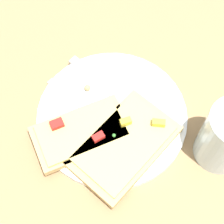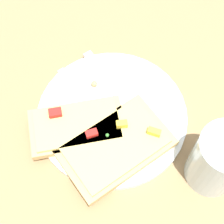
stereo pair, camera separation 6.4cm
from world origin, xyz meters
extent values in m
plane|color=#9E7A51|center=(0.00, 0.00, 0.00)|extent=(4.00, 4.00, 0.00)
cylinder|color=white|center=(0.00, 0.00, 0.01)|extent=(0.26, 0.26, 0.01)
cube|color=silver|center=(0.05, -0.04, 0.01)|extent=(0.08, 0.12, 0.01)
cube|color=silver|center=(0.00, 0.04, 0.01)|extent=(0.05, 0.06, 0.01)
cube|color=silver|center=(-0.01, 0.08, 0.01)|extent=(0.02, 0.03, 0.00)
cube|color=silver|center=(-0.01, 0.08, 0.01)|extent=(0.02, 0.03, 0.00)
cube|color=silver|center=(-0.02, 0.07, 0.01)|extent=(0.02, 0.03, 0.00)
cube|color=silver|center=(-0.03, 0.07, 0.01)|extent=(0.02, 0.03, 0.00)
cube|color=silver|center=(0.02, -0.10, 0.01)|extent=(0.05, 0.08, 0.01)
cube|color=silver|center=(-0.03, -0.01, 0.01)|extent=(0.08, 0.12, 0.00)
cube|color=tan|center=(0.00, 0.06, 0.02)|extent=(0.21, 0.18, 0.01)
cube|color=#E0C16B|center=(0.00, 0.06, 0.03)|extent=(0.18, 0.16, 0.01)
cube|color=yellow|center=(-0.06, 0.05, 0.04)|extent=(0.02, 0.02, 0.01)
cube|color=yellow|center=(-0.01, 0.03, 0.04)|extent=(0.02, 0.01, 0.01)
sphere|color=#388433|center=(0.01, 0.05, 0.04)|extent=(0.01, 0.01, 0.01)
cube|color=tan|center=(0.06, 0.02, 0.02)|extent=(0.17, 0.10, 0.01)
cube|color=#E0C16B|center=(0.06, 0.02, 0.03)|extent=(0.15, 0.09, 0.01)
cube|color=red|center=(0.04, 0.04, 0.04)|extent=(0.02, 0.02, 0.01)
cube|color=red|center=(0.10, 0.00, 0.04)|extent=(0.02, 0.02, 0.01)
sphere|color=tan|center=(0.10, 0.03, 0.01)|extent=(0.01, 0.01, 0.01)
sphere|color=tan|center=(0.03, -0.06, 0.02)|extent=(0.01, 0.01, 0.01)
camera|label=1|loc=(0.09, 0.27, 0.59)|focal=60.00mm
camera|label=2|loc=(0.03, 0.29, 0.59)|focal=60.00mm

